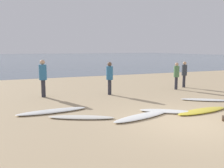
{
  "coord_description": "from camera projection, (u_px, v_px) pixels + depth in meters",
  "views": [
    {
      "loc": [
        -5.2,
        -6.07,
        2.35
      ],
      "look_at": [
        -0.59,
        5.12,
        0.6
      ],
      "focal_mm": 39.52,
      "sensor_mm": 36.0,
      "label": 1
    }
  ],
  "objects": [
    {
      "name": "surfboard_4",
      "position": [
        202.0,
        111.0,
        9.19
      ],
      "size": [
        2.44,
        0.88,
        0.09
      ],
      "primitive_type": "ellipsoid",
      "rotation": [
        0.0,
        0.0,
        0.12
      ],
      "color": "yellow",
      "rests_on": "ground"
    },
    {
      "name": "surfboard_3",
      "position": [
        167.0,
        111.0,
        9.11
      ],
      "size": [
        1.99,
        1.57,
        0.09
      ],
      "primitive_type": "ellipsoid",
      "rotation": [
        0.0,
        0.0,
        -0.59
      ],
      "color": "white",
      "rests_on": "ground"
    },
    {
      "name": "surfboard_2",
      "position": [
        142.0,
        116.0,
        8.44
      ],
      "size": [
        2.53,
        1.18,
        0.09
      ],
      "primitive_type": "ellipsoid",
      "rotation": [
        0.0,
        0.0,
        0.27
      ],
      "color": "white",
      "rests_on": "ground"
    },
    {
      "name": "surfboard_1",
      "position": [
        81.0,
        117.0,
        8.33
      ],
      "size": [
        2.23,
        1.37,
        0.08
      ],
      "primitive_type": "ellipsoid",
      "rotation": [
        0.0,
        0.0,
        -0.44
      ],
      "color": "silver",
      "rests_on": "ground"
    },
    {
      "name": "surfboard_5",
      "position": [
        205.0,
        100.0,
        11.16
      ],
      "size": [
        2.08,
        1.57,
        0.08
      ],
      "primitive_type": "ellipsoid",
      "rotation": [
        0.0,
        0.0,
        -0.57
      ],
      "color": "white",
      "rests_on": "ground"
    },
    {
      "name": "person_0",
      "position": [
        184.0,
        72.0,
        14.91
      ],
      "size": [
        0.32,
        0.32,
        1.57
      ],
      "rotation": [
        0.0,
        0.0,
        5.06
      ],
      "color": "#2D2D38",
      "rests_on": "ground"
    },
    {
      "name": "ground_plane",
      "position": [
        93.0,
        84.0,
        17.02
      ],
      "size": [
        120.0,
        120.0,
        0.2
      ],
      "primitive_type": "cube",
      "color": "tan",
      "rests_on": "ground"
    },
    {
      "name": "person_2",
      "position": [
        43.0,
        75.0,
        11.87
      ],
      "size": [
        0.37,
        0.37,
        1.82
      ],
      "rotation": [
        0.0,
        0.0,
        0.03
      ],
      "color": "#2D2D38",
      "rests_on": "ground"
    },
    {
      "name": "surfboard_0",
      "position": [
        52.0,
        111.0,
        9.12
      ],
      "size": [
        2.61,
        0.76,
        0.1
      ],
      "primitive_type": "ellipsoid",
      "rotation": [
        0.0,
        0.0,
        0.08
      ],
      "color": "white",
      "rests_on": "ground"
    },
    {
      "name": "person_1",
      "position": [
        176.0,
        74.0,
        14.14
      ],
      "size": [
        0.31,
        0.31,
        1.55
      ],
      "rotation": [
        0.0,
        0.0,
        0.62
      ],
      "color": "#2D2D38",
      "rests_on": "ground"
    },
    {
      "name": "person_3",
      "position": [
        110.0,
        76.0,
        12.5
      ],
      "size": [
        0.34,
        0.34,
        1.67
      ],
      "rotation": [
        0.0,
        0.0,
        2.51
      ],
      "color": "#2D2D38",
      "rests_on": "ground"
    },
    {
      "name": "ocean_water",
      "position": [
        31.0,
        57.0,
        66.35
      ],
      "size": [
        140.0,
        100.0,
        0.01
      ],
      "primitive_type": "cube",
      "color": "slate",
      "rests_on": "ground"
    }
  ]
}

